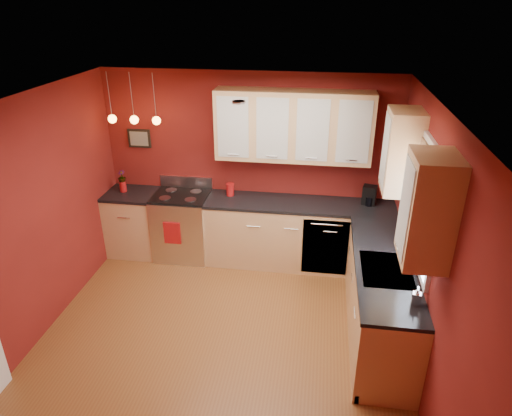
# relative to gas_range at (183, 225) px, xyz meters

# --- Properties ---
(floor) EXTENTS (4.20, 4.20, 0.00)m
(floor) POSITION_rel_gas_range_xyz_m (0.92, -1.80, -0.48)
(floor) COLOR brown
(floor) RESTS_ON ground
(ceiling) EXTENTS (4.00, 4.20, 0.02)m
(ceiling) POSITION_rel_gas_range_xyz_m (0.92, -1.80, 2.12)
(ceiling) COLOR silver
(ceiling) RESTS_ON wall_back
(wall_back) EXTENTS (4.00, 0.02, 2.60)m
(wall_back) POSITION_rel_gas_range_xyz_m (0.92, 0.30, 0.82)
(wall_back) COLOR maroon
(wall_back) RESTS_ON floor
(wall_left) EXTENTS (0.02, 4.20, 2.60)m
(wall_left) POSITION_rel_gas_range_xyz_m (-1.08, -1.80, 0.82)
(wall_left) COLOR maroon
(wall_left) RESTS_ON floor
(wall_right) EXTENTS (0.02, 4.20, 2.60)m
(wall_right) POSITION_rel_gas_range_xyz_m (2.92, -1.80, 0.82)
(wall_right) COLOR maroon
(wall_right) RESTS_ON floor
(base_cabinets_back_left) EXTENTS (0.70, 0.60, 0.90)m
(base_cabinets_back_left) POSITION_rel_gas_range_xyz_m (-0.73, -0.00, -0.03)
(base_cabinets_back_left) COLOR tan
(base_cabinets_back_left) RESTS_ON floor
(base_cabinets_back_right) EXTENTS (2.54, 0.60, 0.90)m
(base_cabinets_back_right) POSITION_rel_gas_range_xyz_m (1.65, -0.00, -0.03)
(base_cabinets_back_right) COLOR tan
(base_cabinets_back_right) RESTS_ON floor
(base_cabinets_right) EXTENTS (0.60, 2.10, 0.90)m
(base_cabinets_right) POSITION_rel_gas_range_xyz_m (2.62, -1.35, -0.03)
(base_cabinets_right) COLOR tan
(base_cabinets_right) RESTS_ON floor
(counter_back_left) EXTENTS (0.70, 0.62, 0.04)m
(counter_back_left) POSITION_rel_gas_range_xyz_m (-0.73, -0.00, 0.44)
(counter_back_left) COLOR black
(counter_back_left) RESTS_ON base_cabinets_back_left
(counter_back_right) EXTENTS (2.54, 0.62, 0.04)m
(counter_back_right) POSITION_rel_gas_range_xyz_m (1.65, -0.00, 0.44)
(counter_back_right) COLOR black
(counter_back_right) RESTS_ON base_cabinets_back_right
(counter_right) EXTENTS (0.62, 2.10, 0.04)m
(counter_right) POSITION_rel_gas_range_xyz_m (2.62, -1.35, 0.44)
(counter_right) COLOR black
(counter_right) RESTS_ON base_cabinets_right
(gas_range) EXTENTS (0.76, 0.64, 1.11)m
(gas_range) POSITION_rel_gas_range_xyz_m (0.00, 0.00, 0.00)
(gas_range) COLOR silver
(gas_range) RESTS_ON floor
(dishwasher_front) EXTENTS (0.60, 0.02, 0.80)m
(dishwasher_front) POSITION_rel_gas_range_xyz_m (2.02, -0.29, -0.03)
(dishwasher_front) COLOR silver
(dishwasher_front) RESTS_ON base_cabinets_back_right
(sink) EXTENTS (0.50, 0.70, 0.33)m
(sink) POSITION_rel_gas_range_xyz_m (2.62, -1.50, 0.43)
(sink) COLOR gray
(sink) RESTS_ON counter_right
(window) EXTENTS (0.06, 1.02, 1.22)m
(window) POSITION_rel_gas_range_xyz_m (2.89, -1.50, 1.21)
(window) COLOR white
(window) RESTS_ON wall_right
(upper_cabinets_back) EXTENTS (2.00, 0.35, 0.90)m
(upper_cabinets_back) POSITION_rel_gas_range_xyz_m (1.52, 0.12, 1.47)
(upper_cabinets_back) COLOR tan
(upper_cabinets_back) RESTS_ON wall_back
(upper_cabinets_right) EXTENTS (0.35, 1.95, 0.90)m
(upper_cabinets_right) POSITION_rel_gas_range_xyz_m (2.75, -1.48, 1.47)
(upper_cabinets_right) COLOR tan
(upper_cabinets_right) RESTS_ON wall_right
(wall_picture) EXTENTS (0.32, 0.03, 0.26)m
(wall_picture) POSITION_rel_gas_range_xyz_m (-0.63, 0.28, 1.17)
(wall_picture) COLOR black
(wall_picture) RESTS_ON wall_back
(pendant_lights) EXTENTS (0.71, 0.11, 0.66)m
(pendant_lights) POSITION_rel_gas_range_xyz_m (-0.53, -0.05, 1.53)
(pendant_lights) COLOR gray
(pendant_lights) RESTS_ON ceiling
(red_canister) EXTENTS (0.11, 0.11, 0.17)m
(red_canister) POSITION_rel_gas_range_xyz_m (0.68, 0.11, 0.55)
(red_canister) COLOR #AB1214
(red_canister) RESTS_ON counter_back_right
(red_vase) EXTENTS (0.09, 0.09, 0.15)m
(red_vase) POSITION_rel_gas_range_xyz_m (-0.85, 0.03, 0.53)
(red_vase) COLOR #AB1214
(red_vase) RESTS_ON counter_back_left
(flowers) EXTENTS (0.12, 0.12, 0.18)m
(flowers) POSITION_rel_gas_range_xyz_m (-0.85, 0.03, 0.68)
(flowers) COLOR #AB1214
(flowers) RESTS_ON red_vase
(coffee_maker) EXTENTS (0.21, 0.20, 0.26)m
(coffee_maker) POSITION_rel_gas_range_xyz_m (2.56, 0.09, 0.58)
(coffee_maker) COLOR black
(coffee_maker) RESTS_ON counter_back_right
(soap_pump) EXTENTS (0.09, 0.10, 0.18)m
(soap_pump) POSITION_rel_gas_range_xyz_m (2.82, -2.05, 0.55)
(soap_pump) COLOR silver
(soap_pump) RESTS_ON counter_right
(dish_towel) EXTENTS (0.23, 0.02, 0.32)m
(dish_towel) POSITION_rel_gas_range_xyz_m (-0.05, -0.33, 0.04)
(dish_towel) COLOR #AB1214
(dish_towel) RESTS_ON gas_range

